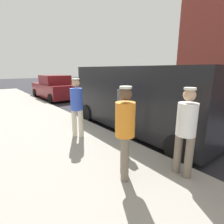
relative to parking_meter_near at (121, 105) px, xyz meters
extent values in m
plane|color=#2D2D33|center=(-1.35, -0.77, -1.18)|extent=(80.00, 80.00, 0.00)
cube|color=#9E998E|center=(2.15, -0.77, -1.11)|extent=(5.00, 32.00, 0.15)
cylinder|color=gray|center=(0.00, 0.00, -0.46)|extent=(0.07, 0.07, 1.15)
cube|color=#4C4C51|center=(0.00, 0.00, 0.26)|extent=(0.14, 0.18, 0.28)
sphere|color=#47474C|center=(0.00, 0.00, 0.43)|extent=(0.12, 0.12, 0.12)
cylinder|color=beige|center=(0.73, -1.23, -0.63)|extent=(0.14, 0.14, 0.80)
cylinder|color=beige|center=(0.62, -1.04, -0.63)|extent=(0.14, 0.14, 0.80)
cylinder|color=blue|center=(0.68, -1.13, 0.07)|extent=(0.34, 0.34, 0.60)
sphere|color=tan|center=(0.68, -1.13, 0.51)|extent=(0.22, 0.22, 0.22)
cylinder|color=silver|center=(0.68, -1.13, 0.62)|extent=(0.21, 0.21, 0.04)
cylinder|color=#726656|center=(0.03, 1.88, -0.64)|extent=(0.14, 0.14, 0.78)
cylinder|color=#726656|center=(0.02, 1.66, -0.64)|extent=(0.14, 0.14, 0.78)
cylinder|color=white|center=(0.02, 1.77, 0.04)|extent=(0.34, 0.34, 0.58)
sphere|color=tan|center=(0.02, 1.77, 0.47)|extent=(0.21, 0.21, 0.21)
cylinder|color=silver|center=(0.02, 1.77, 0.57)|extent=(0.20, 0.20, 0.04)
cylinder|color=#726656|center=(0.99, 1.26, -0.63)|extent=(0.14, 0.14, 0.79)
cylinder|color=#726656|center=(0.85, 1.08, -0.63)|extent=(0.14, 0.14, 0.79)
cylinder|color=orange|center=(0.92, 1.17, 0.06)|extent=(0.34, 0.34, 0.59)
sphere|color=brown|center=(0.92, 1.17, 0.49)|extent=(0.21, 0.21, 0.21)
cylinder|color=silver|center=(0.92, 1.17, 0.60)|extent=(0.20, 0.20, 0.04)
cube|color=black|center=(-1.50, -0.69, -0.01)|extent=(2.04, 5.22, 1.96)
cube|color=black|center=(-1.52, -3.14, 0.38)|extent=(1.84, 0.09, 0.88)
cylinder|color=black|center=(-0.57, -2.74, -0.84)|extent=(0.23, 0.68, 0.68)
cylinder|color=black|center=(-2.47, -2.73, -0.84)|extent=(0.23, 0.68, 0.68)
cylinder|color=black|center=(-0.53, 1.36, -0.84)|extent=(0.23, 0.68, 0.68)
cylinder|color=black|center=(-2.43, 1.37, -0.84)|extent=(0.23, 0.68, 0.68)
cube|color=maroon|center=(-1.54, -9.13, -0.57)|extent=(1.90, 4.43, 0.89)
cube|color=maroon|center=(-1.54, -8.91, 0.17)|extent=(1.64, 2.01, 0.60)
cylinder|color=black|center=(-0.65, -10.76, -0.88)|extent=(0.23, 0.60, 0.60)
cylinder|color=black|center=(-2.37, -10.80, -0.88)|extent=(0.23, 0.60, 0.60)
cylinder|color=black|center=(-0.71, -7.47, -0.88)|extent=(0.23, 0.60, 0.60)
cylinder|color=black|center=(-2.43, -7.50, -0.88)|extent=(0.23, 0.60, 0.60)
camera|label=1|loc=(2.84, 3.29, 0.89)|focal=28.11mm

